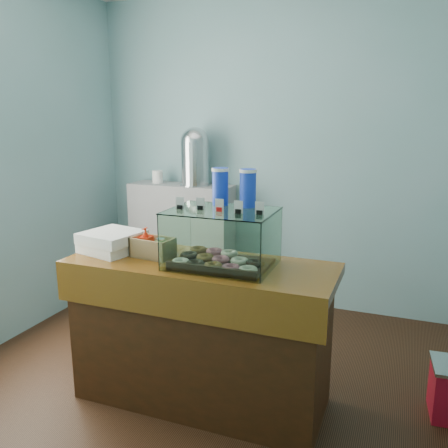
% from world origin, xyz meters
% --- Properties ---
extents(ground, '(3.50, 3.50, 0.00)m').
position_xyz_m(ground, '(0.00, 0.00, 0.00)').
color(ground, black).
rests_on(ground, ground).
extents(room_shell, '(3.54, 3.04, 2.82)m').
position_xyz_m(room_shell, '(0.03, 0.01, 1.71)').
color(room_shell, '#6FA0A2').
rests_on(room_shell, ground).
extents(counter, '(1.60, 0.60, 0.90)m').
position_xyz_m(counter, '(0.00, -0.25, 0.46)').
color(counter, '#411D0C').
rests_on(counter, ground).
extents(back_shelf, '(1.00, 0.32, 1.10)m').
position_xyz_m(back_shelf, '(-0.90, 1.32, 0.55)').
color(back_shelf, gray).
rests_on(back_shelf, ground).
extents(display_case, '(0.60, 0.44, 0.54)m').
position_xyz_m(display_case, '(0.14, -0.23, 1.08)').
color(display_case, '#361A10').
rests_on(display_case, counter).
extents(condiment_crate, '(0.27, 0.18, 0.18)m').
position_xyz_m(condiment_crate, '(-0.32, -0.25, 0.96)').
color(condiment_crate, tan).
rests_on(condiment_crate, counter).
extents(pastry_boxes, '(0.40, 0.40, 0.13)m').
position_xyz_m(pastry_boxes, '(-0.61, -0.25, 0.97)').
color(pastry_boxes, white).
rests_on(pastry_boxes, counter).
extents(coffee_urn, '(0.29, 0.29, 0.53)m').
position_xyz_m(coffee_urn, '(-0.75, 1.31, 1.38)').
color(coffee_urn, silver).
rests_on(coffee_urn, back_shelf).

